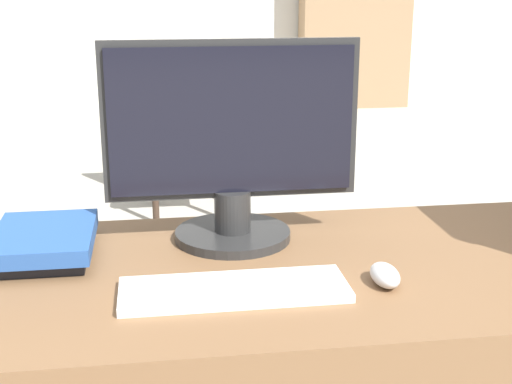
{
  "coord_description": "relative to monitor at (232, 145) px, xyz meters",
  "views": [
    {
      "loc": [
        -0.21,
        -0.96,
        1.28
      ],
      "look_at": [
        -0.02,
        0.3,
        0.9
      ],
      "focal_mm": 50.0,
      "sensor_mm": 36.0,
      "label": 1
    }
  ],
  "objects": [
    {
      "name": "far_chair",
      "position": [
        0.02,
        2.51,
        -0.45
      ],
      "size": [
        0.44,
        0.44,
        0.88
      ],
      "rotation": [
        0.0,
        0.0,
        -0.42
      ],
      "color": "#38281E",
      "rests_on": "ground_plane"
    },
    {
      "name": "bookshelf_far",
      "position": [
        1.89,
        5.68,
        -0.1
      ],
      "size": [
        1.1,
        0.32,
        1.68
      ],
      "color": "#9E7A56",
      "rests_on": "ground_plane"
    },
    {
      "name": "keyboard",
      "position": [
        -0.03,
        -0.28,
        -0.2
      ],
      "size": [
        0.41,
        0.14,
        0.02
      ],
      "color": "white",
      "rests_on": "desk"
    },
    {
      "name": "book_stack",
      "position": [
        -0.39,
        -0.05,
        -0.18
      ],
      "size": [
        0.2,
        0.26,
        0.06
      ],
      "color": "#232328",
      "rests_on": "desk"
    },
    {
      "name": "monitor",
      "position": [
        0.0,
        0.0,
        0.0
      ],
      "size": [
        0.54,
        0.25,
        0.43
      ],
      "color": "#282828",
      "rests_on": "desk"
    },
    {
      "name": "mouse",
      "position": [
        0.25,
        -0.28,
        -0.19
      ],
      "size": [
        0.05,
        0.09,
        0.04
      ],
      "color": "silver",
      "rests_on": "desk"
    }
  ]
}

